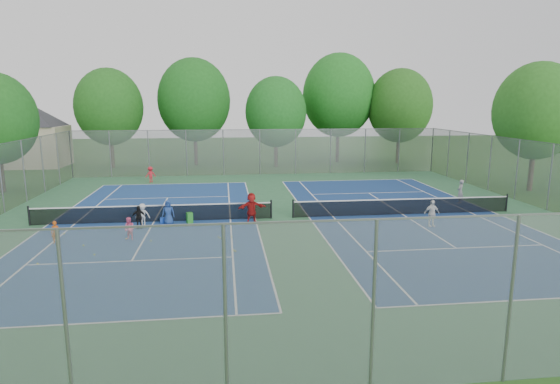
{
  "coord_description": "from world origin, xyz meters",
  "views": [
    {
      "loc": [
        -3.15,
        -25.19,
        6.43
      ],
      "look_at": [
        0.0,
        1.0,
        1.3
      ],
      "focal_mm": 30.0,
      "sensor_mm": 36.0,
      "label": 1
    }
  ],
  "objects_px": {
    "ball_crate": "(163,220)",
    "ball_hopper": "(190,218)",
    "net_left": "(154,214)",
    "net_right": "(403,207)",
    "instructor": "(460,192)"
  },
  "relations": [
    {
      "from": "ball_crate",
      "to": "net_right",
      "type": "bearing_deg",
      "value": 1.35
    },
    {
      "from": "net_right",
      "to": "ball_crate",
      "type": "xyz_separation_m",
      "value": [
        -13.46,
        -0.32,
        -0.31
      ]
    },
    {
      "from": "ball_crate",
      "to": "instructor",
      "type": "distance_m",
      "value": 18.45
    },
    {
      "from": "ball_crate",
      "to": "ball_hopper",
      "type": "height_order",
      "value": "ball_hopper"
    },
    {
      "from": "ball_hopper",
      "to": "instructor",
      "type": "distance_m",
      "value": 17.1
    },
    {
      "from": "instructor",
      "to": "net_right",
      "type": "bearing_deg",
      "value": -12.93
    },
    {
      "from": "ball_crate",
      "to": "net_left",
      "type": "bearing_deg",
      "value": 149.57
    },
    {
      "from": "ball_crate",
      "to": "instructor",
      "type": "xyz_separation_m",
      "value": [
        18.23,
        2.79,
        0.62
      ]
    },
    {
      "from": "net_right",
      "to": "ball_crate",
      "type": "height_order",
      "value": "net_right"
    },
    {
      "from": "net_right",
      "to": "instructor",
      "type": "xyz_separation_m",
      "value": [
        4.77,
        2.48,
        0.31
      ]
    },
    {
      "from": "instructor",
      "to": "ball_hopper",
      "type": "bearing_deg",
      "value": -30.26
    },
    {
      "from": "net_left",
      "to": "ball_crate",
      "type": "xyz_separation_m",
      "value": [
        0.54,
        -0.32,
        -0.31
      ]
    },
    {
      "from": "net_left",
      "to": "instructor",
      "type": "height_order",
      "value": "instructor"
    },
    {
      "from": "ball_crate",
      "to": "instructor",
      "type": "relative_size",
      "value": 0.22
    },
    {
      "from": "ball_crate",
      "to": "ball_hopper",
      "type": "bearing_deg",
      "value": -8.45
    }
  ]
}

